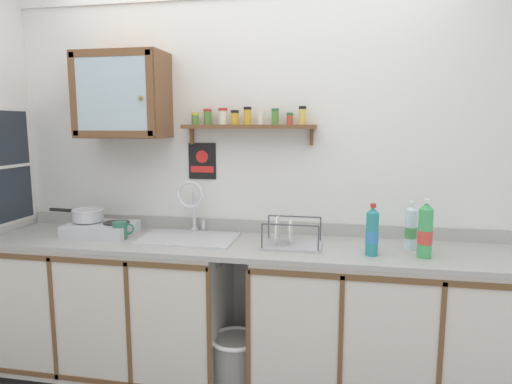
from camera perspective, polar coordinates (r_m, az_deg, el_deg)
The scene contains 17 objects.
back_wall at distance 2.86m, azimuth -0.35°, elevation 1.00°, with size 3.72×0.07×2.44m.
lower_cabinet_run at distance 3.06m, azimuth -17.51°, elevation -14.01°, with size 1.44×0.58×0.89m.
lower_cabinet_run_right at distance 2.75m, azimuth 16.02°, elevation -16.67°, with size 1.48×0.58×0.89m.
countertop at distance 2.63m, azimuth -1.66°, elevation -6.84°, with size 3.08×0.60×0.03m, color #B2B2AD.
backsplash at distance 2.88m, azimuth -0.47°, elevation -4.35°, with size 3.08×0.02×0.08m, color #B2B2AD.
sink at distance 2.76m, azimuth -8.56°, elevation -6.12°, with size 0.57×0.41×0.45m.
hot_plate_stove at distance 2.97m, azimuth -19.18°, elevation -4.45°, with size 0.40×0.29×0.08m.
saucepan at distance 3.03m, azimuth -20.74°, elevation -2.71°, with size 0.38×0.20×0.08m.
bottle_detergent_teal_0 at distance 2.43m, azimuth 14.60°, elevation -5.01°, with size 0.07×0.07×0.28m.
bottle_soda_green_1 at distance 2.48m, azimuth 20.77°, elevation -4.74°, with size 0.08×0.08×0.31m.
bottle_water_clear_2 at distance 2.62m, azimuth 19.15°, elevation -4.37°, with size 0.06×0.06×0.27m.
dish_rack at distance 2.56m, azimuth 4.32°, elevation -6.18°, with size 0.33×0.25×0.17m.
mug at distance 2.83m, azimuth -16.89°, elevation -4.67°, with size 0.12×0.09×0.10m.
wall_cabinet at distance 2.95m, azimuth -16.69°, elevation 11.72°, with size 0.55×0.31×0.52m.
spice_shelf at distance 2.75m, azimuth -1.18°, elevation 8.75°, with size 0.82×0.14×0.23m.
warning_sign at distance 2.90m, azimuth -6.87°, elevation 3.91°, with size 0.18×0.01×0.23m.
trash_bin at distance 2.78m, azimuth -2.64°, elevation -21.54°, with size 0.29×0.29×0.41m.
Camera 1 is at (0.55, -2.03, 1.61)m, focal length 31.35 mm.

